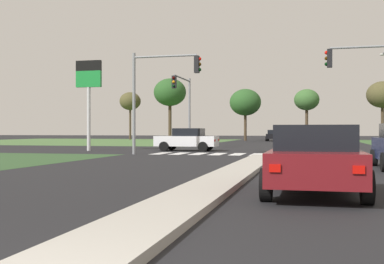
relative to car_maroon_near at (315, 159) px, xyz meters
name	(u,v)px	position (x,y,z in m)	size (l,w,h in m)	color
ground_plane	(275,151)	(-2.33, 22.10, -0.76)	(200.00, 200.00, 0.00)	black
grass_verge_far_left	(89,141)	(-27.83, 46.60, -0.75)	(35.00, 35.00, 0.01)	#476B38
median_island_near	(230,175)	(-2.33, 3.10, -0.69)	(1.20, 22.00, 0.14)	#ADA89E
median_island_far	(290,142)	(-2.33, 47.10, -0.69)	(1.20, 36.00, 0.14)	gray
lane_dash_second	(362,185)	(1.17, 2.03, -0.75)	(0.14, 2.00, 0.01)	silver
lane_dash_third	(345,167)	(1.17, 8.03, -0.75)	(0.14, 2.00, 0.01)	silver
lane_dash_fourth	(336,158)	(1.17, 14.03, -0.75)	(0.14, 2.00, 0.01)	silver
lane_dash_fifth	(331,153)	(1.17, 20.03, -0.75)	(0.14, 2.00, 0.01)	silver
stop_bar_near	(341,157)	(1.47, 15.10, -0.75)	(6.40, 0.50, 0.01)	silver
crosswalk_bar_near	(161,153)	(-8.73, 16.90, -0.75)	(0.70, 2.80, 0.01)	silver
crosswalk_bar_second	(180,154)	(-7.58, 16.90, -0.75)	(0.70, 2.80, 0.01)	silver
crosswalk_bar_third	(199,154)	(-6.43, 16.90, -0.75)	(0.70, 2.80, 0.01)	silver
crosswalk_bar_fourth	(218,154)	(-5.28, 16.90, -0.75)	(0.70, 2.80, 0.01)	silver
crosswalk_bar_fifth	(238,154)	(-4.13, 16.90, -0.75)	(0.70, 2.80, 0.01)	silver
crosswalk_bar_sixth	(258,154)	(-2.98, 16.90, -0.75)	(0.70, 2.80, 0.01)	silver
crosswalk_bar_seventh	(278,155)	(-1.83, 16.90, -0.75)	(0.70, 2.80, 0.01)	silver
crosswalk_bar_eighth	(299,155)	(-0.68, 16.90, -0.75)	(0.70, 2.80, 0.01)	silver
car_maroon_near	(315,159)	(0.00, 0.00, 0.00)	(2.05, 4.26, 1.47)	maroon
car_white_third	(187,139)	(-8.13, 20.84, 0.02)	(4.16, 2.06, 1.52)	silver
car_black_fourth	(274,135)	(-4.64, 53.49, 0.00)	(1.94, 4.53, 1.47)	black
traffic_signal_near_left	(157,85)	(-8.52, 15.50, 3.21)	(4.07, 0.32, 5.83)	gray
traffic_signal_far_left	(184,98)	(-9.93, 26.88, 3.24)	(0.32, 5.07, 5.78)	gray
pedestrian_at_median	(284,133)	(-2.39, 34.16, 0.38)	(0.34, 0.34, 1.64)	#232833
fuel_price_totem	(89,85)	(-14.62, 19.35, 3.71)	(1.80, 0.24, 6.11)	silver
treeline_near	(130,102)	(-26.87, 58.95, 5.10)	(3.25, 3.25, 7.29)	#423323
treeline_second	(170,93)	(-20.20, 57.91, 6.26)	(4.80, 4.80, 9.11)	#423323
treeline_third	(245,102)	(-8.62, 55.02, 4.47)	(4.28, 4.28, 7.07)	#423323
treeline_fourth	(307,100)	(-0.47, 57.84, 4.83)	(3.45, 3.45, 7.13)	#423323
treeline_fifth	(382,95)	(9.65, 59.75, 5.52)	(4.29, 4.29, 8.15)	#423323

